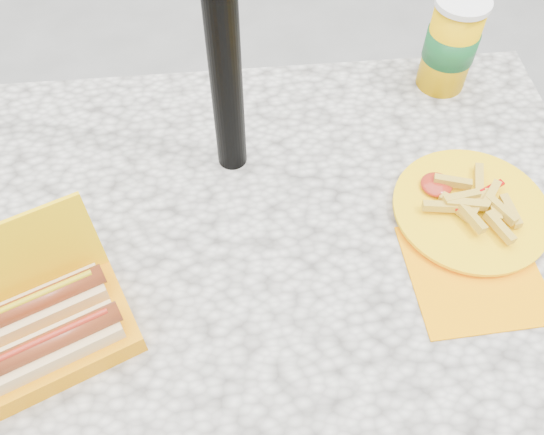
{
  "coord_description": "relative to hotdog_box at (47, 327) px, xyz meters",
  "views": [
    {
      "loc": [
        0.0,
        -0.52,
        1.51
      ],
      "look_at": [
        0.05,
        -0.01,
        0.8
      ],
      "focal_mm": 38.0,
      "sensor_mm": 36.0,
      "label": 1
    }
  ],
  "objects": [
    {
      "name": "ground",
      "position": [
        0.27,
        0.16,
        -0.79
      ],
      "size": [
        60.0,
        60.0,
        0.0
      ],
      "primitive_type": "plane",
      "color": "slate"
    },
    {
      "name": "picnic_table",
      "position": [
        0.27,
        0.16,
        -0.15
      ],
      "size": [
        1.2,
        0.8,
        0.75
      ],
      "color": "beige",
      "rests_on": "ground"
    },
    {
      "name": "hotdog_box",
      "position": [
        0.0,
        0.0,
        0.0
      ],
      "size": [
        0.26,
        0.24,
        0.18
      ],
      "rotation": [
        0.0,
        0.0,
        0.4
      ],
      "color": "#FFC306",
      "rests_on": "picnic_table"
    },
    {
      "name": "fries_plate",
      "position": [
        0.64,
        0.15,
        -0.03
      ],
      "size": [
        0.25,
        0.34,
        0.05
      ],
      "rotation": [
        0.0,
        0.0,
        0.07
      ],
      "color": "#FF9600",
      "rests_on": "picnic_table"
    },
    {
      "name": "soda_cup",
      "position": [
        0.68,
        0.48,
        0.05
      ],
      "size": [
        0.1,
        0.1,
        0.18
      ],
      "rotation": [
        0.0,
        0.0,
        0.21
      ],
      "color": "#FEB600",
      "rests_on": "picnic_table"
    }
  ]
}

